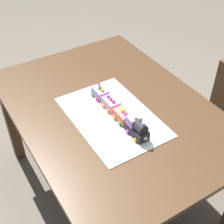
{
  "coord_description": "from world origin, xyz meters",
  "views": [
    {
      "loc": [
        -1.17,
        0.72,
        1.87
      ],
      "look_at": [
        -0.07,
        0.04,
        0.77
      ],
      "focal_mm": 51.66,
      "sensor_mm": 36.0,
      "label": 1
    }
  ],
  "objects_px": {
    "cake_car_flatbed_coral": "(123,116)",
    "cake_car_caboose_bubblegum": "(111,104)",
    "dining_table": "(112,122)",
    "birthday_candle": "(99,82)",
    "cake_locomotive": "(137,128)",
    "cake_car_tanker_lavender": "(100,93)"
  },
  "relations": [
    {
      "from": "dining_table",
      "to": "cake_car_caboose_bubblegum",
      "type": "bearing_deg",
      "value": 126.23
    },
    {
      "from": "cake_car_flatbed_coral",
      "to": "cake_car_caboose_bubblegum",
      "type": "relative_size",
      "value": 1.0
    },
    {
      "from": "dining_table",
      "to": "birthday_candle",
      "type": "height_order",
      "value": "birthday_candle"
    },
    {
      "from": "cake_car_caboose_bubblegum",
      "to": "dining_table",
      "type": "bearing_deg",
      "value": -53.77
    },
    {
      "from": "cake_car_flatbed_coral",
      "to": "cake_car_tanker_lavender",
      "type": "relative_size",
      "value": 1.0
    },
    {
      "from": "cake_car_flatbed_coral",
      "to": "birthday_candle",
      "type": "relative_size",
      "value": 2.12
    },
    {
      "from": "cake_locomotive",
      "to": "cake_car_tanker_lavender",
      "type": "bearing_deg",
      "value": 0.0
    },
    {
      "from": "cake_locomotive",
      "to": "cake_car_tanker_lavender",
      "type": "height_order",
      "value": "cake_locomotive"
    },
    {
      "from": "birthday_candle",
      "to": "dining_table",
      "type": "bearing_deg",
      "value": -175.61
    },
    {
      "from": "cake_locomotive",
      "to": "cake_car_flatbed_coral",
      "type": "xyz_separation_m",
      "value": [
        0.13,
        0.0,
        -0.02
      ]
    },
    {
      "from": "cake_locomotive",
      "to": "cake_car_flatbed_coral",
      "type": "relative_size",
      "value": 1.4
    },
    {
      "from": "dining_table",
      "to": "cake_locomotive",
      "type": "height_order",
      "value": "cake_locomotive"
    },
    {
      "from": "dining_table",
      "to": "cake_car_flatbed_coral",
      "type": "height_order",
      "value": "cake_car_flatbed_coral"
    },
    {
      "from": "dining_table",
      "to": "cake_car_tanker_lavender",
      "type": "height_order",
      "value": "cake_car_tanker_lavender"
    },
    {
      "from": "cake_locomotive",
      "to": "cake_car_tanker_lavender",
      "type": "distance_m",
      "value": 0.36
    },
    {
      "from": "cake_locomotive",
      "to": "birthday_candle",
      "type": "distance_m",
      "value": 0.38
    },
    {
      "from": "cake_car_flatbed_coral",
      "to": "cake_car_tanker_lavender",
      "type": "distance_m",
      "value": 0.24
    },
    {
      "from": "dining_table",
      "to": "cake_car_caboose_bubblegum",
      "type": "distance_m",
      "value": 0.14
    },
    {
      "from": "cake_car_flatbed_coral",
      "to": "cake_car_caboose_bubblegum",
      "type": "xyz_separation_m",
      "value": [
        0.12,
        0.0,
        0.0
      ]
    },
    {
      "from": "cake_car_caboose_bubblegum",
      "to": "cake_car_tanker_lavender",
      "type": "relative_size",
      "value": 1.0
    },
    {
      "from": "cake_locomotive",
      "to": "cake_car_flatbed_coral",
      "type": "distance_m",
      "value": 0.13
    },
    {
      "from": "cake_locomotive",
      "to": "cake_car_caboose_bubblegum",
      "type": "xyz_separation_m",
      "value": [
        0.25,
        0.0,
        -0.02
      ]
    }
  ]
}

